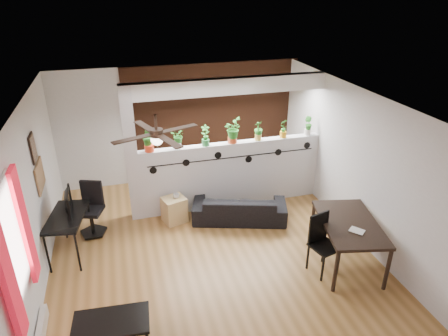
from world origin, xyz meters
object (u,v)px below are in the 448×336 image
(potted_plant_0, at_px, (148,138))
(dining_table, at_px, (349,227))
(potted_plant_4, at_px, (258,130))
(potted_plant_2, at_px, (205,135))
(potted_plant_1, at_px, (178,138))
(computer_desk, at_px, (67,219))
(office_chair, at_px, (92,212))
(potted_plant_6, at_px, (308,125))
(folding_chair, at_px, (321,238))
(ceiling_fan, at_px, (157,135))
(cup, at_px, (176,196))
(cube_shelf, at_px, (174,210))
(sofa, at_px, (239,208))
(potted_plant_3, at_px, (232,130))
(coffee_table, at_px, (111,324))
(potted_plant_5, at_px, (284,128))

(potted_plant_0, height_order, dining_table, potted_plant_0)
(potted_plant_4, bearing_deg, potted_plant_2, 180.00)
(potted_plant_1, xyz_separation_m, computer_desk, (-2.00, -0.87, -0.88))
(potted_plant_1, bearing_deg, potted_plant_0, -180.00)
(dining_table, bearing_deg, office_chair, 153.24)
(office_chair, bearing_deg, potted_plant_6, 4.18)
(folding_chair, bearing_deg, ceiling_fan, 167.42)
(ceiling_fan, xyz_separation_m, cup, (0.41, 1.46, -1.77))
(ceiling_fan, height_order, office_chair, ceiling_fan)
(cube_shelf, bearing_deg, folding_chair, -61.74)
(potted_plant_2, bearing_deg, sofa, -50.63)
(potted_plant_1, relative_size, potted_plant_3, 0.79)
(cube_shelf, relative_size, computer_desk, 0.45)
(potted_plant_1, height_order, potted_plant_4, potted_plant_4)
(computer_desk, height_order, coffee_table, computer_desk)
(ceiling_fan, xyz_separation_m, sofa, (1.57, 1.19, -2.07))
(potted_plant_3, bearing_deg, office_chair, -173.40)
(sofa, height_order, coffee_table, sofa)
(sofa, relative_size, cup, 14.23)
(potted_plant_5, xyz_separation_m, cup, (-2.24, -0.34, -1.01))
(folding_chair, bearing_deg, office_chair, 149.80)
(potted_plant_1, distance_m, potted_plant_6, 2.63)
(potted_plant_5, distance_m, cube_shelf, 2.66)
(ceiling_fan, height_order, potted_plant_1, ceiling_fan)
(potted_plant_5, bearing_deg, sofa, -150.77)
(folding_chair, bearing_deg, computer_desk, 159.02)
(potted_plant_5, height_order, cup, potted_plant_5)
(ceiling_fan, bearing_deg, cube_shelf, 76.06)
(potted_plant_6, bearing_deg, office_chair, -175.82)
(computer_desk, bearing_deg, potted_plant_4, 13.64)
(potted_plant_2, bearing_deg, coffee_table, -122.44)
(dining_table, bearing_deg, potted_plant_6, 81.43)
(cup, distance_m, dining_table, 3.12)
(potted_plant_6, bearing_deg, coffee_table, -143.19)
(cup, bearing_deg, potted_plant_0, 139.08)
(coffee_table, bearing_deg, office_chair, 95.70)
(folding_chair, bearing_deg, coffee_table, -167.88)
(office_chair, bearing_deg, dining_table, -26.76)
(computer_desk, height_order, folding_chair, folding_chair)
(potted_plant_0, relative_size, office_chair, 0.49)
(potted_plant_3, distance_m, cup, 1.63)
(potted_plant_5, bearing_deg, potted_plant_3, -180.00)
(ceiling_fan, xyz_separation_m, dining_table, (2.83, -0.50, -1.63))
(potted_plant_4, bearing_deg, potted_plant_3, -180.00)
(potted_plant_2, xyz_separation_m, sofa, (0.50, -0.61, -1.32))
(cube_shelf, bearing_deg, potted_plant_4, -5.84)
(ceiling_fan, relative_size, coffee_table, 1.25)
(potted_plant_1, distance_m, potted_plant_4, 1.58)
(cube_shelf, height_order, coffee_table, cube_shelf)
(potted_plant_5, relative_size, folding_chair, 0.39)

